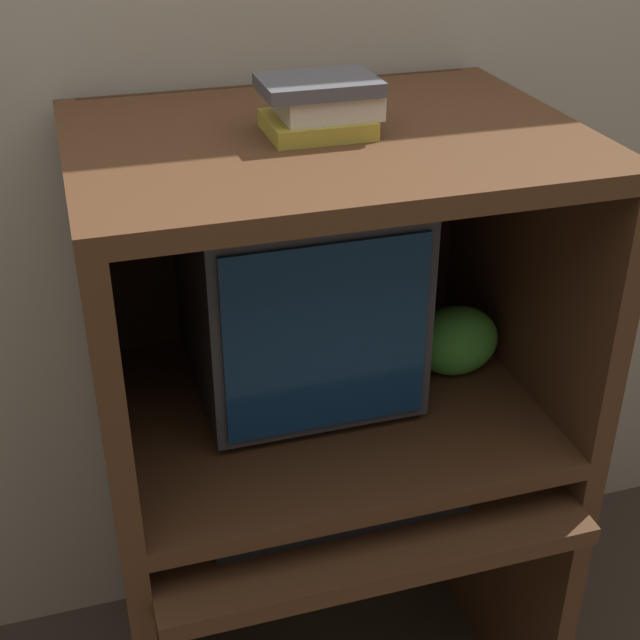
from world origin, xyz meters
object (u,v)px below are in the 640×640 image
at_px(crt_monitor, 294,287).
at_px(keyboard, 335,506).
at_px(mouse, 486,469).
at_px(snack_bag, 456,340).
at_px(book_stack, 321,105).

height_order(crt_monitor, keyboard, crt_monitor).
bearing_deg(crt_monitor, keyboard, -91.39).
relative_size(mouse, snack_bag, 0.33).
distance_m(snack_bag, book_stack, 0.59).
bearing_deg(snack_bag, book_stack, -174.66).
bearing_deg(mouse, snack_bag, 83.87).
bearing_deg(book_stack, snack_bag, 5.34).
height_order(crt_monitor, book_stack, book_stack).
distance_m(mouse, snack_bag, 0.27).
bearing_deg(crt_monitor, book_stack, -72.33).
bearing_deg(mouse, crt_monitor, 137.41).
bearing_deg(snack_bag, mouse, -96.13).
bearing_deg(crt_monitor, mouse, -42.59).
bearing_deg(crt_monitor, snack_bag, -9.90).
relative_size(keyboard, mouse, 8.04).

